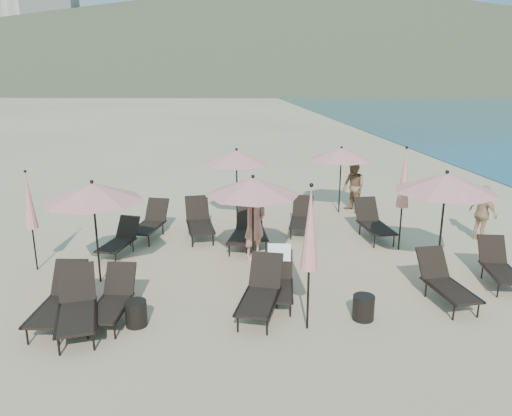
{
  "coord_description": "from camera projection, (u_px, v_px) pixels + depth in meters",
  "views": [
    {
      "loc": [
        -2.37,
        -9.06,
        4.63
      ],
      "look_at": [
        -1.02,
        3.5,
        1.1
      ],
      "focal_mm": 35.0,
      "sensor_mm": 36.0,
      "label": 1
    }
  ],
  "objects": [
    {
      "name": "ground",
      "position": [
        324.0,
        304.0,
        10.16
      ],
      "size": [
        800.0,
        800.0,
        0.0
      ],
      "primitive_type": "plane",
      "color": "#D6BA8C",
      "rests_on": "ground"
    },
    {
      "name": "volcanic_headland",
      "position": [
        322.0,
        31.0,
        300.12
      ],
      "size": [
        690.0,
        690.0,
        55.0
      ],
      "color": "brown",
      "rests_on": "ground"
    },
    {
      "name": "hotel_skyline",
      "position": [
        19.0,
        29.0,
        253.71
      ],
      "size": [
        109.0,
        82.0,
        55.0
      ],
      "color": "beige",
      "rests_on": "ground"
    },
    {
      "name": "lounger_0",
      "position": [
        60.0,
        300.0,
        9.33
      ],
      "size": [
        0.87,
        1.8,
        0.99
      ],
      "rotation": [
        0.0,
        0.0,
        -0.13
      ],
      "color": "black",
      "rests_on": "ground"
    },
    {
      "name": "lounger_1",
      "position": [
        113.0,
        299.0,
        9.47
      ],
      "size": [
        0.82,
        1.65,
        0.91
      ],
      "rotation": [
        0.0,
        0.0,
        -0.15
      ],
      "color": "black",
      "rests_on": "ground"
    },
    {
      "name": "lounger_2",
      "position": [
        279.0,
        277.0,
        10.33
      ],
      "size": [
        0.82,
        1.65,
        0.99
      ],
      "rotation": [
        0.0,
        0.0,
        -0.16
      ],
      "color": "black",
      "rests_on": "ground"
    },
    {
      "name": "lounger_3",
      "position": [
        261.0,
        291.0,
        9.69
      ],
      "size": [
        1.15,
        1.85,
        1.0
      ],
      "rotation": [
        0.0,
        0.0,
        -0.31
      ],
      "color": "black",
      "rests_on": "ground"
    },
    {
      "name": "lounger_4",
      "position": [
        445.0,
        281.0,
        10.19
      ],
      "size": [
        0.77,
        1.71,
        0.95
      ],
      "rotation": [
        0.0,
        0.0,
        0.09
      ],
      "color": "black",
      "rests_on": "ground"
    },
    {
      "name": "lounger_5",
      "position": [
        499.0,
        265.0,
        11.06
      ],
      "size": [
        0.92,
        1.69,
        0.92
      ],
      "rotation": [
        0.0,
        0.0,
        -0.21
      ],
      "color": "black",
      "rests_on": "ground"
    },
    {
      "name": "lounger_6",
      "position": [
        120.0,
        239.0,
        12.82
      ],
      "size": [
        1.03,
        1.6,
        0.86
      ],
      "rotation": [
        0.0,
        0.0,
        -0.33
      ],
      "color": "black",
      "rests_on": "ground"
    },
    {
      "name": "lounger_7",
      "position": [
        199.0,
        221.0,
        14.14
      ],
      "size": [
        0.86,
        1.85,
        1.03
      ],
      "rotation": [
        0.0,
        0.0,
        0.1
      ],
      "color": "black",
      "rests_on": "ground"
    },
    {
      "name": "lounger_8",
      "position": [
        245.0,
        231.0,
        13.35
      ],
      "size": [
        1.06,
        1.78,
        0.96
      ],
      "rotation": [
        0.0,
        0.0,
        -0.27
      ],
      "color": "black",
      "rests_on": "ground"
    },
    {
      "name": "lounger_9",
      "position": [
        253.0,
        228.0,
        13.64
      ],
      "size": [
        0.63,
        1.61,
        0.92
      ],
      "rotation": [
        0.0,
        0.0,
        0.01
      ],
      "color": "black",
      "rests_on": "ground"
    },
    {
      "name": "lounger_10",
      "position": [
        302.0,
        217.0,
        14.6
      ],
      "size": [
        1.01,
        1.74,
        0.94
      ],
      "rotation": [
        0.0,
        0.0,
        -0.25
      ],
      "color": "black",
      "rests_on": "ground"
    },
    {
      "name": "lounger_11",
      "position": [
        373.0,
        222.0,
        14.07
      ],
      "size": [
        0.75,
        1.79,
        1.01
      ],
      "rotation": [
        0.0,
        0.0,
        0.05
      ],
      "color": "black",
      "rests_on": "ground"
    },
    {
      "name": "lounger_12",
      "position": [
        150.0,
        222.0,
        14.13
      ],
      "size": [
        1.1,
        1.8,
        0.97
      ],
      "rotation": [
        0.0,
        0.0,
        -0.29
      ],
      "color": "black",
      "rests_on": "ground"
    },
    {
      "name": "lounger_13",
      "position": [
        77.0,
        306.0,
        9.07
      ],
      "size": [
        0.99,
        1.87,
        1.02
      ],
      "rotation": [
        0.0,
        0.0,
        0.19
      ],
      "color": "black",
      "rests_on": "ground"
    },
    {
      "name": "umbrella_open_0",
      "position": [
        93.0,
        192.0,
        10.7
      ],
      "size": [
        2.18,
        2.18,
        2.35
      ],
      "color": "black",
      "rests_on": "ground"
    },
    {
      "name": "umbrella_open_1",
      "position": [
        253.0,
        186.0,
        11.27
      ],
      "size": [
        2.17,
        2.17,
        2.34
      ],
      "color": "black",
      "rests_on": "ground"
    },
    {
      "name": "umbrella_open_2",
      "position": [
        446.0,
        183.0,
        11.08
      ],
      "size": [
        2.3,
        2.3,
        2.48
      ],
      "color": "black",
      "rests_on": "ground"
    },
    {
      "name": "umbrella_open_3",
      "position": [
        237.0,
        157.0,
        15.03
      ],
      "size": [
        2.17,
        2.17,
        2.34
      ],
      "color": "black",
      "rests_on": "ground"
    },
    {
      "name": "umbrella_open_4",
      "position": [
        341.0,
        154.0,
        16.16
      ],
      "size": [
        2.07,
        2.07,
        2.23
      ],
      "color": "black",
      "rests_on": "ground"
    },
    {
      "name": "umbrella_closed_0",
      "position": [
        310.0,
        230.0,
        8.72
      ],
      "size": [
        0.32,
        0.32,
        2.76
      ],
      "color": "black",
      "rests_on": "ground"
    },
    {
      "name": "umbrella_closed_1",
      "position": [
        404.0,
        179.0,
        12.71
      ],
      "size": [
        0.32,
        0.32,
        2.77
      ],
      "color": "black",
      "rests_on": "ground"
    },
    {
      "name": "umbrella_closed_2",
      "position": [
        29.0,
        201.0,
        11.48
      ],
      "size": [
        0.28,
        0.28,
        2.43
      ],
      "color": "black",
      "rests_on": "ground"
    },
    {
      "name": "side_table_0",
      "position": [
        136.0,
        313.0,
        9.27
      ],
      "size": [
        0.41,
        0.41,
        0.49
      ],
      "primitive_type": "cylinder",
      "color": "black",
      "rests_on": "ground"
    },
    {
      "name": "side_table_1",
      "position": [
        363.0,
        308.0,
        9.51
      ],
      "size": [
        0.42,
        0.42,
        0.48
      ],
      "primitive_type": "cylinder",
      "color": "black",
      "rests_on": "ground"
    },
    {
      "name": "beachgoer_a",
      "position": [
        255.0,
        222.0,
        12.42
      ],
      "size": [
        0.82,
        0.82,
        1.92
      ],
      "primitive_type": "imported",
      "rotation": [
        0.0,
        0.0,
        0.77
      ],
      "color": "tan",
      "rests_on": "ground"
    },
    {
      "name": "beachgoer_b",
      "position": [
        353.0,
        187.0,
        16.52
      ],
      "size": [
        0.87,
        0.99,
        1.7
      ],
      "primitive_type": "imported",
      "rotation": [
        0.0,
        0.0,
        -1.25
      ],
      "color": "#8B6547",
      "rests_on": "ground"
    },
    {
      "name": "beachgoer_c",
      "position": [
        483.0,
        213.0,
        13.77
      ],
      "size": [
        0.64,
        0.99,
        1.56
      ],
      "primitive_type": "imported",
      "rotation": [
        0.0,
        0.0,
        1.88
      ],
      "color": "tan",
      "rests_on": "ground"
    }
  ]
}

